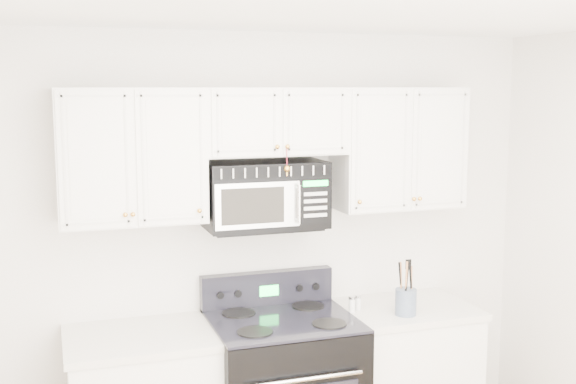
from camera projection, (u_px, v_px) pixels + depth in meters
name	position (u px, v px, depth m)	size (l,w,h in m)	color
room	(393.00, 337.00, 2.84)	(3.51, 3.51, 2.61)	olive
base_cabinet_right	(401.00, 381.00, 4.57)	(0.86, 0.65, 0.92)	silver
upper_cabinets	(273.00, 145.00, 4.23)	(2.44, 0.37, 0.75)	silver
microwave	(265.00, 195.00, 4.24)	(0.71, 0.40, 0.39)	black
utensil_crock	(406.00, 300.00, 4.31)	(0.13, 0.13, 0.34)	slate
shaker_salt	(352.00, 304.00, 4.36)	(0.04, 0.04, 0.10)	silver
shaker_pepper	(358.00, 302.00, 4.42)	(0.04, 0.04, 0.09)	silver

